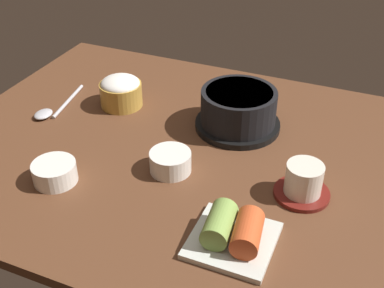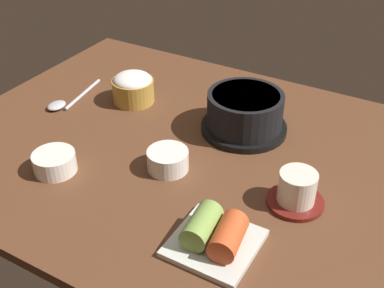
{
  "view_description": "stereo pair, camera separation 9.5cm",
  "coord_description": "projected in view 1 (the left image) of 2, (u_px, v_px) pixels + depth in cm",
  "views": [
    {
      "loc": [
        32.54,
        -74.28,
        58.33
      ],
      "look_at": [
        2.0,
        -2.0,
        5.0
      ],
      "focal_mm": 46.18,
      "sensor_mm": 36.0,
      "label": 1
    },
    {
      "loc": [
        41.03,
        -70.07,
        58.33
      ],
      "look_at": [
        2.0,
        -2.0,
        5.0
      ],
      "focal_mm": 46.18,
      "sensor_mm": 36.0,
      "label": 2
    }
  ],
  "objects": [
    {
      "name": "side_bowl_near",
      "position": [
        55.0,
        172.0,
        0.89
      ],
      "size": [
        8.02,
        8.02,
        3.79
      ],
      "color": "white",
      "rests_on": "dining_table"
    },
    {
      "name": "rice_bowl",
      "position": [
        121.0,
        91.0,
        1.11
      ],
      "size": [
        9.53,
        9.53,
        7.12
      ],
      "color": "#B78C38",
      "rests_on": "dining_table"
    },
    {
      "name": "spoon",
      "position": [
        51.0,
        110.0,
        1.1
      ],
      "size": [
        4.74,
        17.46,
        1.35
      ],
      "color": "#B7B7BC",
      "rests_on": "dining_table"
    },
    {
      "name": "banchan_cup_center",
      "position": [
        172.0,
        162.0,
        0.92
      ],
      "size": [
        7.83,
        7.83,
        3.97
      ],
      "color": "white",
      "rests_on": "dining_table"
    },
    {
      "name": "tea_cup_with_saucer",
      "position": [
        303.0,
        182.0,
        0.85
      ],
      "size": [
        9.88,
        9.88,
        6.42
      ],
      "color": "maroon",
      "rests_on": "dining_table"
    },
    {
      "name": "dining_table",
      "position": [
        187.0,
        153.0,
        0.99
      ],
      "size": [
        100.0,
        76.0,
        2.0
      ],
      "primitive_type": "cube",
      "color": "#56331E",
      "rests_on": "ground"
    },
    {
      "name": "stone_pot",
      "position": [
        238.0,
        109.0,
        1.03
      ],
      "size": [
        18.06,
        18.06,
        8.61
      ],
      "color": "black",
      "rests_on": "dining_table"
    },
    {
      "name": "kimchi_plate",
      "position": [
        233.0,
        233.0,
        0.76
      ],
      "size": [
        12.94,
        12.94,
        5.33
      ],
      "color": "silver",
      "rests_on": "dining_table"
    }
  ]
}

